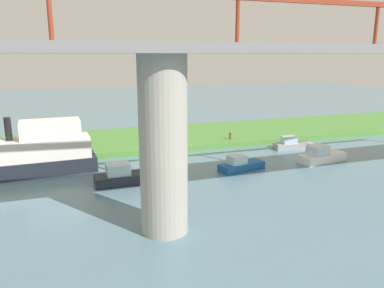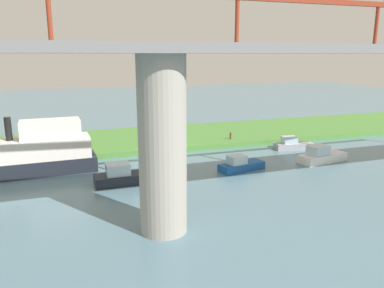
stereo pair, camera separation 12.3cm
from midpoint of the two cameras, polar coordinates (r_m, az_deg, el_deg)
name	(u,v)px [view 2 (the right image)]	position (r m, az deg, el deg)	size (l,w,h in m)	color
ground_plane	(167,153)	(37.12, -3.70, -1.43)	(160.00, 160.00, 0.00)	slate
grassy_bank	(153,138)	(42.72, -5.86, 0.83)	(80.00, 12.00, 0.50)	#4C8438
bridge_pylon	(162,147)	(19.82, -4.27, -0.40)	(2.52, 2.52, 9.46)	#9E998E
bridge_span	(161,43)	(19.28, -4.56, 14.88)	(70.95, 4.30, 3.25)	slate
person_on_bank	(162,138)	(38.29, -4.39, 0.86)	(0.38, 0.38, 1.39)	#2D334C
mooring_post	(231,136)	(41.16, 5.88, 1.22)	(0.20, 0.20, 0.72)	brown
riverboat_paddlewheel	(41,152)	(33.02, -21.66, -1.10)	(9.31, 3.43, 4.70)	#1E232D
pontoon_yellow	(125,176)	(28.86, -9.96, -4.78)	(4.74, 1.74, 1.57)	#1E232D
motorboat_white	(240,165)	(31.88, 7.38, -3.11)	(4.18, 2.23, 1.32)	#195199
motorboat_red	(293,144)	(40.09, 14.95, -0.06)	(4.10, 1.98, 1.31)	#99999E
houseboat_blue	(321,156)	(36.01, 18.92, -1.68)	(4.92, 2.52, 1.56)	white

